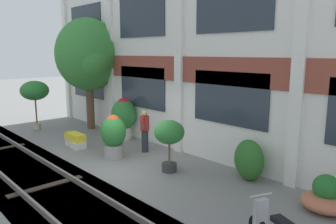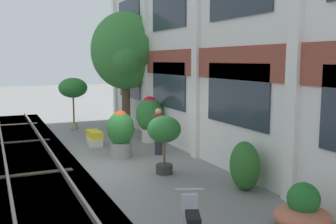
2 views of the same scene
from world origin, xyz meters
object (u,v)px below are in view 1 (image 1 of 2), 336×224
Objects in this scene: potted_plant_stone_basin at (113,134)px; potted_plant_terracotta_small at (35,91)px; resident_by_doorway at (145,130)px; potted_plant_tall_urn at (169,135)px; potted_plant_glazed_jar at (124,115)px; potted_plant_wide_bowl at (326,197)px; potted_plant_square_trough at (75,140)px; topiary_hedge at (249,160)px; broadleaf_tree at (88,57)px.

potted_plant_terracotta_small is (-6.15, -0.34, 1.01)m from potted_plant_stone_basin.
potted_plant_terracotta_small is 1.50× the size of resident_by_doorway.
potted_plant_glazed_jar is at bearing 163.62° from potted_plant_tall_urn.
potted_plant_glazed_jar is (-1.90, 1.78, 0.17)m from potted_plant_stone_basin.
potted_plant_glazed_jar is at bearing 178.05° from potted_plant_wide_bowl.
potted_plant_square_trough is 2.28m from potted_plant_glazed_jar.
topiary_hedge is (4.20, 0.52, -0.25)m from resident_by_doorway.
potted_plant_stone_basin is 6.24m from potted_plant_terracotta_small.
potted_plant_terracotta_small is at bearing -153.50° from potted_plant_glazed_jar.
resident_by_doorway is at bearing -5.40° from broadleaf_tree.
topiary_hedge is at bearing 0.44° from broadleaf_tree.
potted_plant_glazed_jar is (4.25, 2.12, -0.84)m from potted_plant_terracotta_small.
potted_plant_stone_basin is 2.32m from potted_plant_square_trough.
potted_plant_glazed_jar reaches higher than potted_plant_square_trough.
potted_plant_wide_bowl is 2.37m from topiary_hedge.
potted_plant_wide_bowl is (12.86, 1.82, -1.54)m from potted_plant_terracotta_small.
potted_plant_glazed_jar is at bearing 81.56° from potted_plant_square_trough.
potted_plant_stone_basin reaches higher than potted_plant_square_trough.
potted_plant_tall_urn is at bearing 13.24° from potted_plant_stone_basin.
broadleaf_tree reaches higher than potted_plant_terracotta_small.
broadleaf_tree reaches higher than potted_plant_wide_bowl.
potted_plant_square_trough is at bearing -1.18° from resident_by_doorway.
potted_plant_wide_bowl is 6.56m from resident_by_doorway.
potted_plant_stone_basin is 1.30× the size of topiary_hedge.
potted_plant_wide_bowl is (8.61, -0.29, -0.70)m from potted_plant_glazed_jar.
broadleaf_tree is at bearing 170.31° from potted_plant_tall_urn.
resident_by_doorway is at bearing 33.99° from potted_plant_square_trough.
potted_plant_stone_basin is 0.99× the size of resident_by_doorway.
potted_plant_tall_urn is at bearing 5.94° from potted_plant_terracotta_small.
potted_plant_wide_bowl is (6.71, 1.49, -0.53)m from potted_plant_stone_basin.
broadleaf_tree is 3.39× the size of potted_plant_stone_basin.
broadleaf_tree is 9.46m from topiary_hedge.
broadleaf_tree is 3.03m from potted_plant_terracotta_small.
potted_plant_stone_basin is 1.28m from resident_by_doorway.
potted_plant_terracotta_small is at bearing -176.86° from potted_plant_stone_basin.
potted_plant_glazed_jar is 1.13× the size of resident_by_doorway.
potted_plant_tall_urn is 1.48× the size of potted_plant_wide_bowl.
topiary_hedge is at bearing 22.31° from potted_plant_stone_basin.
broadleaf_tree is at bearing 53.71° from potted_plant_terracotta_small.
potted_plant_stone_basin is 4.74m from topiary_hedge.
potted_plant_stone_basin is 1.41× the size of potted_plant_wide_bowl.
resident_by_doorway is at bearing 161.07° from potted_plant_tall_urn.
broadleaf_tree is 3.23× the size of potted_plant_tall_urn.
potted_plant_tall_urn is at bearing 11.07° from potted_plant_square_trough.
potted_plant_glazed_jar is at bearing -48.87° from resident_by_doorway.
potted_plant_wide_bowl is 0.92× the size of topiary_hedge.
potted_plant_glazed_jar is at bearing -179.84° from topiary_hedge.
topiary_hedge reaches higher than potted_plant_wide_bowl.
potted_plant_square_trough is 0.72× the size of resident_by_doorway.
potted_plant_square_trough is 1.03× the size of potted_plant_wide_bowl.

